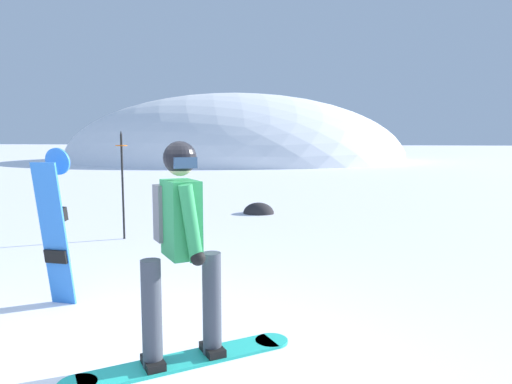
# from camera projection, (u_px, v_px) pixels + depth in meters

# --- Properties ---
(ground_plane) EXTENTS (300.00, 300.00, 0.00)m
(ground_plane) POSITION_uv_depth(u_px,v_px,m) (128.00, 384.00, 3.26)
(ground_plane) COLOR white
(ridge_peak_main) EXTENTS (28.20, 25.38, 11.09)m
(ridge_peak_main) POSITION_uv_depth(u_px,v_px,m) (234.00, 160.00, 39.40)
(ridge_peak_main) COLOR white
(ridge_peak_main) RESTS_ON ground
(snowboarder_main) EXTENTS (1.46, 1.30, 1.71)m
(snowboarder_main) POSITION_uv_depth(u_px,v_px,m) (180.00, 246.00, 3.50)
(snowboarder_main) COLOR #23B7A3
(snowboarder_main) RESTS_ON ground
(spare_snowboard) EXTENTS (0.28, 0.27, 1.64)m
(spare_snowboard) POSITION_uv_depth(u_px,v_px,m) (55.00, 227.00, 4.70)
(spare_snowboard) COLOR blue
(spare_snowboard) RESTS_ON ground
(piste_marker_near) EXTENTS (0.20, 0.20, 1.89)m
(piste_marker_near) POSITION_uv_depth(u_px,v_px,m) (122.00, 177.00, 7.92)
(piste_marker_near) COLOR black
(piste_marker_near) RESTS_ON ground
(rock_dark) EXTENTS (0.73, 0.62, 0.51)m
(rock_dark) POSITION_uv_depth(u_px,v_px,m) (259.00, 213.00, 10.81)
(rock_dark) COLOR #282628
(rock_dark) RESTS_ON ground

